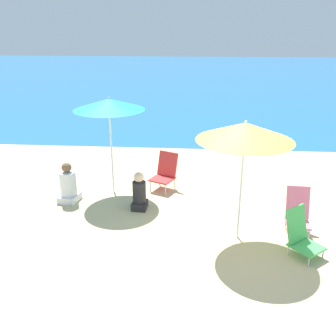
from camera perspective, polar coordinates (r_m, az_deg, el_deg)
The scene contains 9 objects.
ground_plane at distance 7.21m, azimuth 10.32°, elevation -10.73°, with size 60.00×60.00×0.00m, color #C6B284.
sea_water at distance 31.86m, azimuth 6.03°, elevation 13.94°, with size 60.00×40.00×0.01m.
beach_umbrella_teal at distance 8.49m, azimuth -8.99°, elevation 9.55°, with size 1.60×1.60×2.28m.
beach_umbrella_yellow at distance 6.50m, azimuth 11.66°, elevation 5.43°, with size 1.68×1.68×2.25m.
beach_chair_red at distance 9.07m, azimuth -0.44°, elevation -0.49°, with size 0.71×0.75×0.88m.
beach_chair_green at distance 6.95m, azimuth 19.60°, elevation -9.51°, with size 0.73×0.75×0.82m.
beach_chair_pink at distance 7.62m, azimuth 19.15°, elevation -6.28°, with size 0.47×0.59×0.86m.
person_seated_near at distance 8.09m, azimuth -4.39°, elevation -3.90°, with size 0.34×0.39×0.84m.
person_seated_far at distance 8.70m, azimuth -14.94°, elevation -2.64°, with size 0.47×0.53×0.93m.
Camera 1 is at (-0.80, -6.12, 3.72)m, focal length 40.00 mm.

